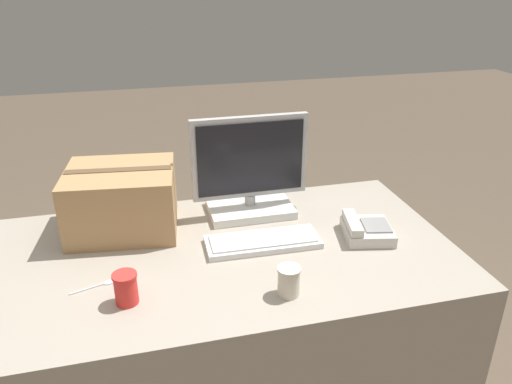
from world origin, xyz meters
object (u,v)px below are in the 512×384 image
(keyboard, at_px, (263,241))
(paper_cup_right, at_px, (289,281))
(spoon, at_px, (100,285))
(cardboard_box, at_px, (122,200))
(monitor, at_px, (250,175))
(paper_cup_left, at_px, (126,288))
(desk_phone, at_px, (366,230))

(keyboard, distance_m, paper_cup_right, 0.31)
(spoon, bearing_deg, cardboard_box, 59.12)
(cardboard_box, bearing_deg, monitor, 2.24)
(keyboard, height_order, paper_cup_left, paper_cup_left)
(keyboard, relative_size, paper_cup_left, 4.12)
(desk_phone, height_order, paper_cup_right, paper_cup_right)
(monitor, distance_m, desk_phone, 0.50)
(paper_cup_left, distance_m, spoon, 0.15)
(desk_phone, xyz_separation_m, paper_cup_left, (-0.87, -0.19, 0.02))
(desk_phone, relative_size, paper_cup_right, 2.31)
(desk_phone, relative_size, paper_cup_left, 2.19)
(desk_phone, distance_m, spoon, 0.96)
(paper_cup_right, bearing_deg, spoon, 161.45)
(paper_cup_left, bearing_deg, keyboard, 25.31)
(desk_phone, xyz_separation_m, spoon, (-0.95, -0.08, -0.03))
(keyboard, bearing_deg, monitor, 87.56)
(desk_phone, xyz_separation_m, cardboard_box, (-0.87, 0.28, 0.09))
(desk_phone, bearing_deg, cardboard_box, 174.05)
(desk_phone, distance_m, cardboard_box, 0.92)
(paper_cup_right, distance_m, spoon, 0.60)
(monitor, height_order, spoon, monitor)
(paper_cup_right, bearing_deg, cardboard_box, 131.03)
(monitor, height_order, paper_cup_right, monitor)
(keyboard, relative_size, spoon, 2.98)
(desk_phone, height_order, spoon, desk_phone)
(monitor, bearing_deg, desk_phone, -39.25)
(paper_cup_left, relative_size, cardboard_box, 0.24)
(keyboard, relative_size, desk_phone, 1.88)
(paper_cup_left, bearing_deg, paper_cup_right, -9.28)
(monitor, xyz_separation_m, paper_cup_left, (-0.50, -0.50, -0.11))
(desk_phone, height_order, cardboard_box, cardboard_box)
(paper_cup_left, relative_size, spoon, 0.72)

